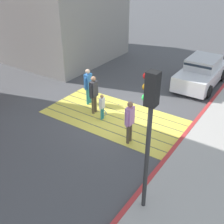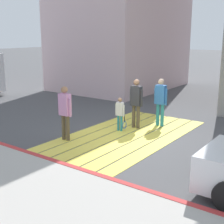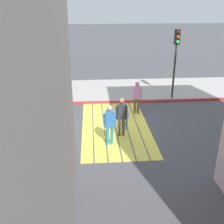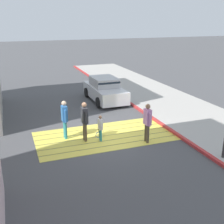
% 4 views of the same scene
% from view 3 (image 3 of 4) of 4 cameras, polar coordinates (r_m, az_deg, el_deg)
% --- Properties ---
extents(ground_plane, '(120.00, 120.00, 0.00)m').
position_cam_3_polar(ground_plane, '(13.41, 0.68, -3.03)').
color(ground_plane, '#4C4C4F').
extents(crosswalk_stripes, '(6.40, 3.25, 0.01)m').
position_cam_3_polar(crosswalk_stripes, '(13.41, 0.68, -3.00)').
color(crosswalk_stripes, '#EAD64C').
rests_on(crosswalk_stripes, ground).
extents(sidewalk_west, '(4.80, 40.00, 0.12)m').
position_cam_3_polar(sidewalk_west, '(18.58, -0.86, 4.64)').
color(sidewalk_west, '#ADA8A0').
rests_on(sidewalk_west, ground).
extents(curb_painted, '(0.16, 40.00, 0.13)m').
position_cam_3_polar(curb_painted, '(16.37, -0.33, 2.11)').
color(curb_painted, '#BC3333').
rests_on(curb_painted, ground).
extents(car_parked_near_curb, '(2.00, 4.31, 1.57)m').
position_cam_3_polar(car_parked_near_curb, '(15.63, -21.47, 2.07)').
color(car_parked_near_curb, white).
rests_on(car_parked_near_curb, ground).
extents(traffic_light_corner, '(0.39, 0.28, 4.24)m').
position_cam_3_polar(traffic_light_corner, '(16.62, 13.37, 12.47)').
color(traffic_light_corner, '#2D2D2D').
rests_on(traffic_light_corner, ground).
extents(pedestrian_adult_lead, '(0.24, 0.52, 1.79)m').
position_cam_3_polar(pedestrian_adult_lead, '(14.61, 5.27, 3.52)').
color(pedestrian_adult_lead, brown).
rests_on(pedestrian_adult_lead, ground).
extents(pedestrian_adult_trailing, '(0.24, 0.53, 1.81)m').
position_cam_3_polar(pedestrian_adult_trailing, '(11.34, -0.49, -2.18)').
color(pedestrian_adult_trailing, teal).
rests_on(pedestrian_adult_trailing, ground).
extents(pedestrian_adult_side, '(0.25, 0.53, 1.82)m').
position_cam_3_polar(pedestrian_adult_side, '(12.10, 2.02, -0.49)').
color(pedestrian_adult_side, brown).
rests_on(pedestrian_adult_side, ground).
extents(pedestrian_child_with_racket, '(0.28, 0.38, 1.22)m').
position_cam_3_polar(pedestrian_child_with_racket, '(12.87, 2.84, -0.88)').
color(pedestrian_child_with_racket, teal).
rests_on(pedestrian_child_with_racket, ground).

